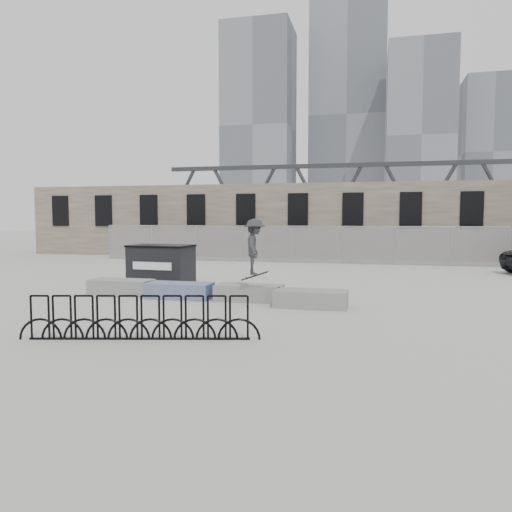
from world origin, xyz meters
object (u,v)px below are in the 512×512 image
at_px(planter_far_left, 121,286).
at_px(planter_center_left, 180,290).
at_px(planter_center_right, 249,292).
at_px(dumpster, 161,265).
at_px(planter_offset, 311,298).
at_px(bike_rack, 139,318).
at_px(skateboarder, 255,247).

xyz_separation_m(planter_far_left, planter_center_left, (2.15, -0.32, 0.00)).
height_order(planter_center_right, dumpster, dumpster).
relative_size(planter_far_left, planter_offset, 1.00).
distance_m(dumpster, bike_rack, 8.28).
height_order(planter_far_left, planter_center_left, same).
bearing_deg(bike_rack, planter_center_right, 79.12).
xyz_separation_m(planter_center_right, bike_rack, (-0.99, -5.14, 0.18)).
distance_m(planter_center_left, planter_offset, 4.17).
bearing_deg(skateboarder, planter_far_left, 67.91).
height_order(planter_center_right, skateboarder, skateboarder).
height_order(planter_far_left, bike_rack, bike_rack).
distance_m(planter_center_left, planter_center_right, 2.19).
xyz_separation_m(planter_far_left, planter_offset, (6.27, -0.91, 0.00)).
bearing_deg(planter_center_left, bike_rack, -76.63).
bearing_deg(planter_far_left, planter_center_right, -3.05).
height_order(planter_center_left, dumpster, dumpster).
bearing_deg(planter_offset, planter_center_right, 160.78).
height_order(planter_far_left, dumpster, dumpster).
distance_m(planter_center_right, planter_offset, 2.05).
bearing_deg(dumpster, planter_center_right, -28.55).
distance_m(planter_offset, skateboarder, 2.16).
distance_m(bike_rack, skateboarder, 4.98).
relative_size(planter_far_left, skateboarder, 1.12).
xyz_separation_m(planter_center_left, bike_rack, (1.20, -5.05, 0.18)).
relative_size(planter_far_left, planter_center_right, 1.00).
bearing_deg(dumpster, planter_far_left, -94.16).
xyz_separation_m(planter_center_right, skateboarder, (0.29, -0.48, 1.38)).
xyz_separation_m(planter_center_left, dumpster, (-1.80, 2.66, 0.49)).
relative_size(planter_center_right, skateboarder, 1.12).
xyz_separation_m(planter_far_left, bike_rack, (3.35, -5.37, 0.18)).
height_order(planter_center_left, planter_center_right, same).
height_order(planter_center_left, bike_rack, bike_rack).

